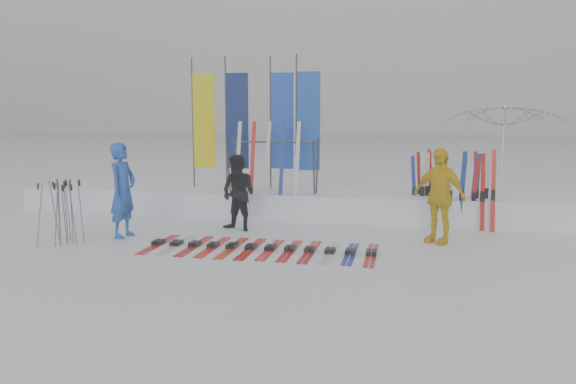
% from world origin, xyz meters
% --- Properties ---
extents(ground, '(120.00, 120.00, 0.00)m').
position_xyz_m(ground, '(0.00, 0.00, 0.00)').
color(ground, white).
rests_on(ground, ground).
extents(snow_bank, '(14.00, 1.60, 0.60)m').
position_xyz_m(snow_bank, '(0.00, 4.60, 0.30)').
color(snow_bank, white).
rests_on(snow_bank, ground).
extents(person_blue, '(0.51, 0.72, 1.87)m').
position_xyz_m(person_blue, '(-3.13, 1.63, 0.93)').
color(person_blue, blue).
rests_on(person_blue, ground).
extents(person_black, '(0.93, 0.82, 1.59)m').
position_xyz_m(person_black, '(-1.09, 2.72, 0.79)').
color(person_black, black).
rests_on(person_black, ground).
extents(person_yellow, '(1.12, 0.95, 1.80)m').
position_xyz_m(person_yellow, '(2.93, 2.38, 0.90)').
color(person_yellow, yellow).
rests_on(person_yellow, ground).
extents(tent_canopy, '(3.16, 3.21, 2.75)m').
position_xyz_m(tent_canopy, '(4.66, 6.33, 1.38)').
color(tent_canopy, white).
rests_on(tent_canopy, ground).
extents(ski_row, '(4.12, 1.69, 0.07)m').
position_xyz_m(ski_row, '(-0.20, 1.15, 0.04)').
color(ski_row, red).
rests_on(ski_row, ground).
extents(pole_cluster, '(0.64, 0.76, 1.25)m').
position_xyz_m(pole_cluster, '(-3.95, 0.85, 0.60)').
color(pole_cluster, '#595B60').
rests_on(pole_cluster, ground).
extents(feather_flags, '(3.22, 0.28, 3.20)m').
position_xyz_m(feather_flags, '(-1.26, 4.80, 2.24)').
color(feather_flags, '#383A3F').
rests_on(feather_flags, ground).
extents(ski_rack, '(2.04, 0.80, 1.23)m').
position_xyz_m(ski_rack, '(-0.70, 4.20, 1.38)').
color(ski_rack, '#383A3F').
rests_on(ski_rack, ground).
extents(upright_skis, '(1.67, 1.13, 1.69)m').
position_xyz_m(upright_skis, '(3.35, 4.23, 0.79)').
color(upright_skis, silver).
rests_on(upright_skis, ground).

